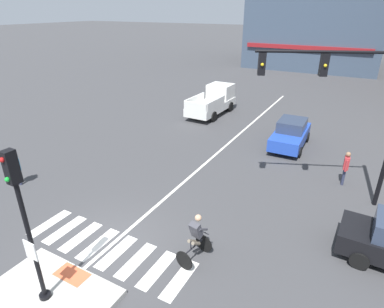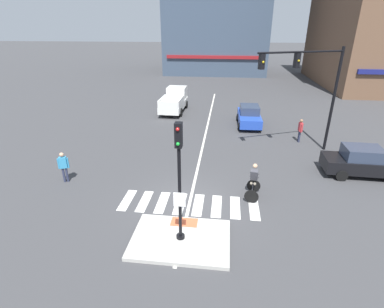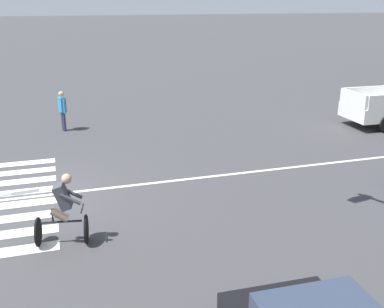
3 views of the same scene
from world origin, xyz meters
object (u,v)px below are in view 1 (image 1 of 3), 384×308
signal_pole (24,217)px  traffic_light_mast (353,99)px  pedestrian_waiting_far_side (346,166)px  pedestrian_at_curb_left (15,166)px  car_blue_eastbound_far (291,134)px  cyclist (196,238)px  pickup_truck_white_westbound_distant (214,101)px

signal_pole → traffic_light_mast: size_ratio=0.71×
signal_pole → traffic_light_mast: (6.48, 9.41, 1.63)m
signal_pole → pedestrian_waiting_far_side: 13.30m
pedestrian_at_curb_left → traffic_light_mast: bearing=22.8°
signal_pole → car_blue_eastbound_far: 15.24m
pedestrian_at_curb_left → pedestrian_waiting_far_side: 15.35m
signal_pole → pedestrian_at_curb_left: size_ratio=2.74×
cyclist → pedestrian_at_curb_left: bearing=178.3°
car_blue_eastbound_far → pedestrian_at_curb_left: pedestrian_at_curb_left is taller
traffic_light_mast → cyclist: 7.75m
car_blue_eastbound_far → pedestrian_waiting_far_side: (3.31, -3.39, 0.17)m
pickup_truck_white_westbound_distant → pedestrian_waiting_far_side: bearing=-35.4°
pedestrian_at_curb_left → pickup_truck_white_westbound_distant: bearing=77.5°
pickup_truck_white_westbound_distant → pedestrian_waiting_far_side: 12.48m
car_blue_eastbound_far → pickup_truck_white_westbound_distant: bearing=150.8°
cyclist → pedestrian_waiting_far_side: cyclist is taller
car_blue_eastbound_far → pedestrian_waiting_far_side: 4.74m
traffic_light_mast → signal_pole: bearing=-124.5°
traffic_light_mast → pickup_truck_white_westbound_distant: 13.97m
car_blue_eastbound_far → cyclist: bearing=-92.3°
signal_pole → car_blue_eastbound_far: signal_pole is taller
pickup_truck_white_westbound_distant → pedestrian_at_curb_left: size_ratio=3.08×
car_blue_eastbound_far → signal_pole: bearing=-103.0°
traffic_light_mast → car_blue_eastbound_far: size_ratio=1.56×
traffic_light_mast → cyclist: traffic_light_mast is taller
cyclist → pickup_truck_white_westbound_distant: bearing=113.2°
traffic_light_mast → pickup_truck_white_westbound_distant: traffic_light_mast is taller
car_blue_eastbound_far → traffic_light_mast: bearing=-59.7°
signal_pole → cyclist: bearing=50.6°
pickup_truck_white_westbound_distant → cyclist: pickup_truck_white_westbound_distant is taller
cyclist → pedestrian_waiting_far_side: 8.61m
traffic_light_mast → car_blue_eastbound_far: 7.18m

